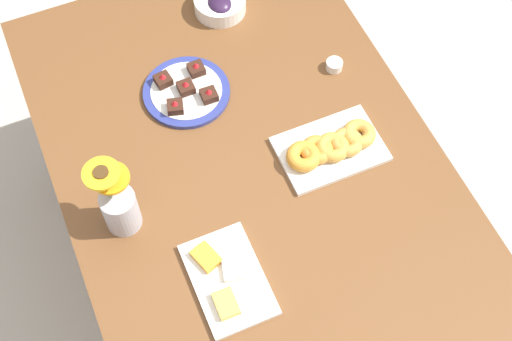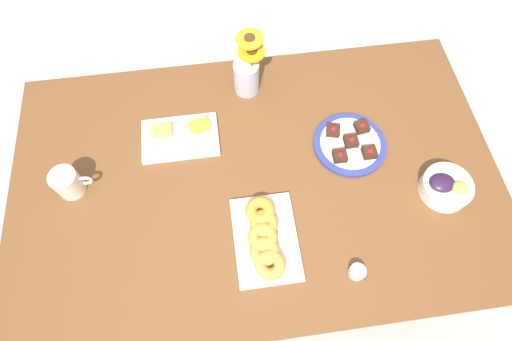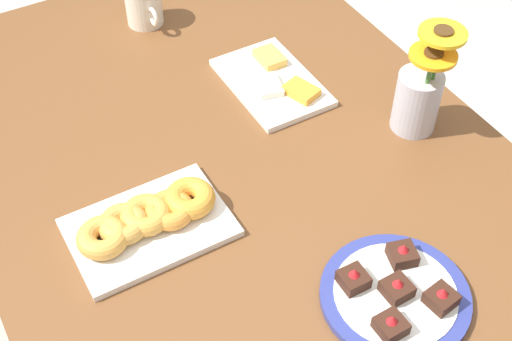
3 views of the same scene
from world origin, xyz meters
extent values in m
cube|color=brown|center=(0.00, 0.00, 0.72)|extent=(1.60, 1.00, 0.04)
cube|color=brown|center=(-0.72, 0.42, 0.35)|extent=(0.07, 0.07, 0.70)
cylinder|color=silver|center=(-0.59, 0.03, 0.79)|extent=(0.09, 0.09, 0.09)
torus|color=silver|center=(-0.54, 0.03, 0.79)|extent=(0.05, 0.01, 0.05)
cube|color=white|center=(-0.24, 0.18, 0.75)|extent=(0.26, 0.17, 0.01)
cube|color=#EFB74C|center=(-0.30, 0.21, 0.76)|extent=(0.07, 0.05, 0.02)
cube|color=white|center=(-0.22, 0.16, 0.76)|extent=(0.08, 0.07, 0.01)
cube|color=orange|center=(-0.17, 0.21, 0.76)|extent=(0.08, 0.07, 0.02)
cube|color=white|center=(0.00, -0.22, 0.75)|extent=(0.19, 0.28, 0.01)
torus|color=gold|center=(0.00, -0.30, 0.77)|extent=(0.12, 0.12, 0.04)
torus|color=gold|center=(-0.01, -0.26, 0.77)|extent=(0.10, 0.10, 0.03)
torus|color=gold|center=(-0.01, -0.22, 0.77)|extent=(0.13, 0.13, 0.03)
torus|color=orange|center=(0.00, -0.18, 0.77)|extent=(0.11, 0.11, 0.03)
torus|color=gold|center=(-0.01, -0.13, 0.77)|extent=(0.13, 0.13, 0.04)
cylinder|color=navy|center=(0.33, 0.07, 0.75)|extent=(0.25, 0.25, 0.01)
cylinder|color=white|center=(0.33, 0.07, 0.75)|extent=(0.20, 0.20, 0.01)
cube|color=#381E14|center=(0.28, 0.12, 0.77)|extent=(0.05, 0.05, 0.02)
cone|color=red|center=(0.28, 0.12, 0.79)|extent=(0.02, 0.02, 0.01)
cube|color=#381E14|center=(0.38, 0.12, 0.77)|extent=(0.05, 0.05, 0.02)
cone|color=red|center=(0.38, 0.12, 0.79)|extent=(0.02, 0.02, 0.01)
cube|color=#381E14|center=(0.28, 0.02, 0.77)|extent=(0.04, 0.04, 0.02)
cone|color=red|center=(0.28, 0.02, 0.79)|extent=(0.02, 0.02, 0.01)
cube|color=#381E14|center=(0.38, 0.02, 0.77)|extent=(0.04, 0.04, 0.02)
cone|color=red|center=(0.38, 0.02, 0.79)|extent=(0.02, 0.02, 0.01)
cube|color=#381E14|center=(0.33, 0.07, 0.77)|extent=(0.04, 0.04, 0.02)
cone|color=red|center=(0.33, 0.07, 0.79)|extent=(0.02, 0.02, 0.01)
cylinder|color=#B2B2BC|center=(0.01, 0.36, 0.80)|extent=(0.09, 0.09, 0.13)
cylinder|color=#3D702D|center=(0.03, 0.37, 0.92)|extent=(0.01, 0.01, 0.10)
cylinder|color=yellow|center=(0.03, 0.37, 0.97)|extent=(0.09, 0.09, 0.01)
cylinder|color=#472D14|center=(0.03, 0.37, 0.98)|extent=(0.04, 0.04, 0.01)
cylinder|color=#3D702D|center=(0.03, 0.35, 0.90)|extent=(0.01, 0.01, 0.06)
cylinder|color=orange|center=(0.03, 0.35, 0.93)|extent=(0.09, 0.09, 0.01)
cylinder|color=#472D14|center=(0.03, 0.35, 0.94)|extent=(0.04, 0.04, 0.01)
camera|label=1|loc=(-0.85, 0.37, 2.38)|focal=50.00mm
camera|label=2|loc=(-0.08, -0.56, 1.92)|focal=28.00mm
camera|label=3|loc=(0.78, -0.45, 1.73)|focal=50.00mm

